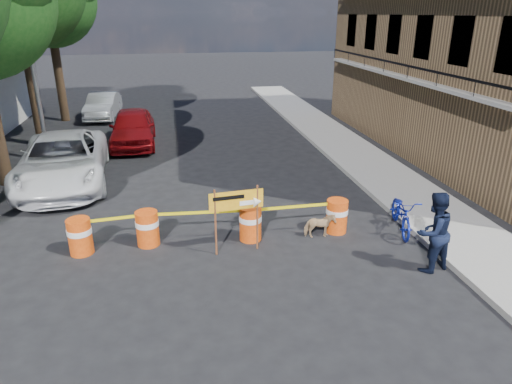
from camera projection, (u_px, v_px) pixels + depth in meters
name	position (u px, v px, depth m)	size (l,w,h in m)	color
ground	(229.00, 270.00, 10.42)	(120.00, 120.00, 0.00)	black
sidewalk_east	(374.00, 169.00, 16.92)	(2.40, 40.00, 0.15)	gray
streetlamp	(31.00, 45.00, 16.51)	(1.25, 0.18, 8.00)	gray
barrel_far_left	(80.00, 236.00, 10.99)	(0.58, 0.58, 0.90)	#CA3B0B
barrel_mid_left	(147.00, 228.00, 11.40)	(0.58, 0.58, 0.90)	#CA3B0B
barrel_mid_right	(250.00, 223.00, 11.66)	(0.58, 0.58, 0.90)	#CA3B0B
barrel_far_right	(337.00, 215.00, 12.09)	(0.58, 0.58, 0.90)	#CA3B0B
detour_sign	(243.00, 205.00, 10.81)	(1.31, 0.27, 1.69)	#592D19
pedestrian	(433.00, 232.00, 10.12)	(0.92, 0.71, 1.89)	black
bicycle	(404.00, 197.00, 11.97)	(0.67, 1.02, 1.93)	#13229E
dog	(320.00, 226.00, 11.82)	(0.36, 0.78, 0.66)	tan
suv_white	(63.00, 161.00, 15.37)	(2.75, 5.97, 1.66)	silver
sedan_red	(133.00, 127.00, 19.97)	(1.85, 4.61, 1.57)	maroon
sedan_silver	(103.00, 106.00, 25.17)	(1.44, 4.13, 1.36)	silver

